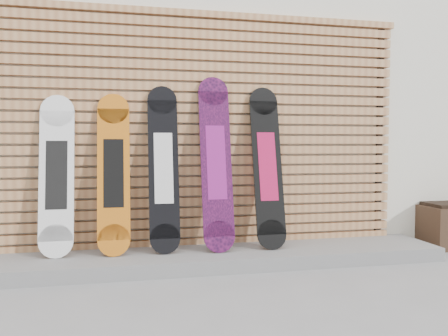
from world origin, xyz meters
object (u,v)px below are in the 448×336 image
at_px(snowboard_1, 114,173).
at_px(snowboard_4, 267,166).
at_px(snowboard_0, 57,175).
at_px(snowboard_3, 216,162).
at_px(snowboard_2, 164,168).

bearing_deg(snowboard_1, snowboard_4, -1.06).
bearing_deg(snowboard_0, snowboard_3, -2.01).
bearing_deg(snowboard_2, snowboard_3, -2.93).
bearing_deg(snowboard_3, snowboard_2, 177.07).
relative_size(snowboard_1, snowboard_3, 0.89).
distance_m(snowboard_0, snowboard_2, 0.90).
distance_m(snowboard_2, snowboard_3, 0.47).
distance_m(snowboard_0, snowboard_3, 1.37).
bearing_deg(snowboard_4, snowboard_1, 178.94).
relative_size(snowboard_1, snowboard_2, 0.95).
height_order(snowboard_0, snowboard_1, snowboard_1).
bearing_deg(snowboard_3, snowboard_4, 0.33).
bearing_deg(snowboard_4, snowboard_3, -179.67).
height_order(snowboard_0, snowboard_3, snowboard_3).
bearing_deg(snowboard_4, snowboard_2, 178.73).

